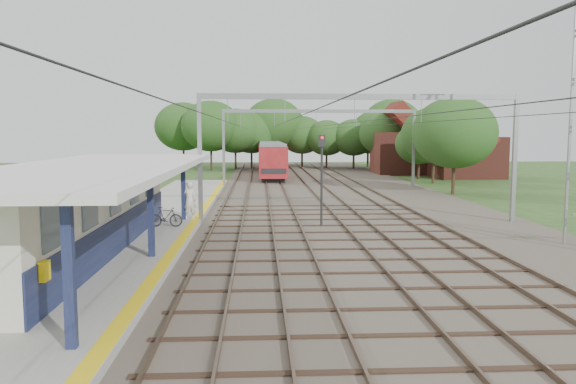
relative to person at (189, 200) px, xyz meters
name	(u,v)px	position (x,y,z in m)	size (l,w,h in m)	color
ground	(328,314)	(5.60, -15.00, -1.36)	(160.00, 160.00, 0.00)	#2D4C1E
ballast_bed	(332,194)	(9.60, 15.00, -1.31)	(18.00, 90.00, 0.10)	#473D33
platform	(150,226)	(-1.90, -1.00, -1.18)	(5.00, 52.00, 0.35)	gray
yellow_stripe	(194,222)	(0.35, -1.00, -1.00)	(0.45, 52.00, 0.01)	yellow
station_building	(78,208)	(-3.28, -8.00, 0.69)	(3.41, 18.00, 3.40)	beige
canopy	(98,168)	(-2.17, -9.00, 2.28)	(6.40, 20.00, 3.44)	#131A3E
rail_tracks	(301,192)	(7.10, 15.00, -1.18)	(11.80, 88.00, 0.15)	brown
catenary_system	(333,125)	(8.99, 10.28, 4.15)	(17.22, 88.00, 7.00)	gray
tree_band	(304,133)	(9.45, 42.12, 3.56)	(31.72, 30.88, 8.82)	#382619
house_near	(467,151)	(26.60, 31.00, 1.63)	(7.00, 6.12, 7.89)	brown
house_far	(408,147)	(21.60, 37.00, 1.87)	(8.00, 6.12, 8.66)	brown
person	(189,200)	(0.00, 0.00, 0.00)	(0.74, 0.48, 2.02)	silver
bicycle	(166,217)	(-0.86, -2.39, -0.52)	(0.46, 1.64, 0.98)	black
train	(270,155)	(5.10, 41.33, 0.73)	(2.85, 35.48, 3.75)	black
signal_post	(322,167)	(6.95, -1.06, 1.82)	(0.34, 0.28, 4.85)	black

